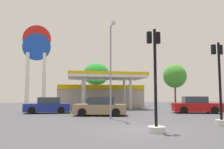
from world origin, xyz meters
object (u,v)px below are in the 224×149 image
object	(u,v)px
traffic_signal_0	(220,93)
car_1	(196,105)
tree_1	(96,74)
car_2	(48,106)
tree_2	(175,76)
car_0	(100,107)
car_3	(94,106)
station_pole_sign	(36,56)
traffic_signal_1	(155,97)
corner_streetlamp	(111,62)

from	to	relation	value
traffic_signal_0	car_1	bearing A→B (deg)	67.67
car_1	tree_1	bearing A→B (deg)	110.89
traffic_signal_0	tree_1	world-z (taller)	tree_1
car_2	tree_1	xyz separation A→B (m)	(6.61, 17.71, 4.80)
car_2	tree_2	bearing A→B (deg)	38.13
car_0	car_3	distance (m)	4.84
station_pole_sign	tree_2	bearing A→B (deg)	21.37
station_pole_sign	tree_1	xyz separation A→B (m)	(8.96, 10.21, -1.31)
traffic_signal_1	car_1	bearing A→B (deg)	51.54
station_pole_sign	traffic_signal_0	bearing A→B (deg)	-54.80
car_0	car_3	size ratio (longest dim) A/B	1.19
car_0	traffic_signal_1	distance (m)	9.25
car_0	car_3	world-z (taller)	car_0
car_3	traffic_signal_0	size ratio (longest dim) A/B	0.83
corner_streetlamp	traffic_signal_1	bearing A→B (deg)	-79.75
car_0	corner_streetlamp	xyz separation A→B (m)	(0.39, -3.04, 3.48)
traffic_signal_0	tree_1	distance (m)	29.29
corner_streetlamp	tree_1	bearing A→B (deg)	86.41
car_3	tree_1	bearing A→B (deg)	83.06
traffic_signal_0	traffic_signal_1	world-z (taller)	traffic_signal_1
tree_1	corner_streetlamp	bearing A→B (deg)	-93.59
car_3	station_pole_sign	bearing A→B (deg)	138.28
station_pole_sign	car_1	xyz separation A→B (m)	(16.64, -9.92, -6.08)
corner_streetlamp	car_0	bearing A→B (deg)	97.31
car_2	car_3	distance (m)	4.79
car_3	corner_streetlamp	size ratio (longest dim) A/B	0.58
car_3	traffic_signal_1	bearing A→B (deg)	-83.57
station_pole_sign	car_2	xyz separation A→B (m)	(2.35, -7.50, -6.11)
station_pole_sign	tree_1	distance (m)	13.64
car_3	corner_streetlamp	xyz separation A→B (m)	(0.47, -7.88, 3.57)
station_pole_sign	corner_streetlamp	bearing A→B (deg)	-62.17
station_pole_sign	corner_streetlamp	size ratio (longest dim) A/B	1.56
traffic_signal_0	traffic_signal_1	size ratio (longest dim) A/B	0.98
car_3	car_2	bearing A→B (deg)	-164.28
car_3	tree_2	bearing A→B (deg)	42.72
car_2	traffic_signal_1	xyz separation A→B (m)	(6.18, -12.62, 0.95)
car_0	car_2	distance (m)	5.88
car_1	car_3	xyz separation A→B (m)	(-9.68, 3.71, -0.10)
car_2	corner_streetlamp	distance (m)	9.02
car_0	car_2	xyz separation A→B (m)	(-4.70, 3.54, -0.03)
car_0	tree_1	bearing A→B (deg)	84.86
traffic_signal_1	tree_1	xyz separation A→B (m)	(0.43, 30.33, 3.85)
tree_2	traffic_signal_0	bearing A→B (deg)	-110.93
car_0	tree_2	size ratio (longest dim) A/B	0.64
car_1	traffic_signal_0	xyz separation A→B (m)	(-3.55, -8.64, 1.12)
station_pole_sign	car_0	distance (m)	14.44
car_2	tree_1	bearing A→B (deg)	69.54
traffic_signal_1	corner_streetlamp	world-z (taller)	corner_streetlamp
car_2	corner_streetlamp	xyz separation A→B (m)	(5.09, -6.58, 3.51)
traffic_signal_0	station_pole_sign	bearing A→B (deg)	125.20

